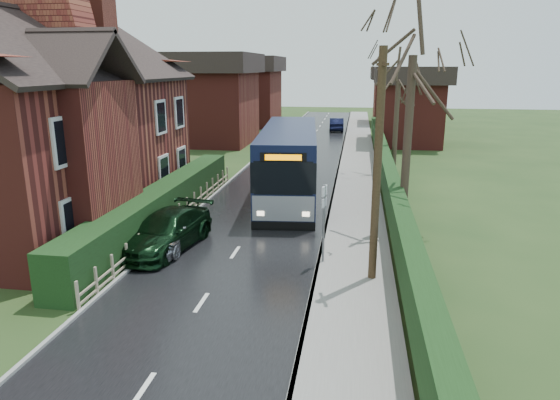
% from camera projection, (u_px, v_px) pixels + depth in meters
% --- Properties ---
extents(ground, '(140.00, 140.00, 0.00)m').
position_uv_depth(ground, '(220.00, 275.00, 16.03)').
color(ground, '#34491F').
rests_on(ground, ground).
extents(road, '(6.00, 100.00, 0.02)m').
position_uv_depth(road, '(272.00, 197.00, 25.58)').
color(road, black).
rests_on(road, ground).
extents(pavement, '(2.50, 100.00, 0.14)m').
position_uv_depth(pavement, '(356.00, 199.00, 24.93)').
color(pavement, slate).
rests_on(pavement, ground).
extents(kerb_right, '(0.12, 100.00, 0.14)m').
position_uv_depth(kerb_right, '(332.00, 198.00, 25.11)').
color(kerb_right, gray).
rests_on(kerb_right, ground).
extents(kerb_left, '(0.12, 100.00, 0.10)m').
position_uv_depth(kerb_left, '(215.00, 194.00, 26.02)').
color(kerb_left, gray).
rests_on(kerb_left, ground).
extents(front_hedge, '(1.20, 16.00, 1.60)m').
position_uv_depth(front_hedge, '(162.00, 205.00, 21.17)').
color(front_hedge, black).
rests_on(front_hedge, ground).
extents(picket_fence, '(0.10, 16.00, 0.90)m').
position_uv_depth(picket_fence, '(180.00, 214.00, 21.15)').
color(picket_fence, tan).
rests_on(picket_fence, ground).
extents(right_wall_hedge, '(0.60, 50.00, 1.80)m').
position_uv_depth(right_wall_hedge, '(389.00, 182.00, 24.46)').
color(right_wall_hedge, maroon).
rests_on(right_wall_hedge, ground).
extents(brick_house, '(9.30, 14.60, 10.30)m').
position_uv_depth(brick_house, '(44.00, 119.00, 20.75)').
color(brick_house, maroon).
rests_on(brick_house, ground).
extents(bus, '(3.72, 11.76, 3.51)m').
position_uv_depth(bus, '(289.00, 163.00, 25.42)').
color(bus, black).
rests_on(bus, ground).
extents(car_silver, '(1.72, 4.12, 1.39)m').
position_uv_depth(car_silver, '(170.00, 228.00, 18.47)').
color(car_silver, '#ADADB2').
rests_on(car_silver, ground).
extents(car_green, '(2.65, 4.98, 1.37)m').
position_uv_depth(car_green, '(166.00, 231.00, 18.18)').
color(car_green, black).
rests_on(car_green, ground).
extents(car_distant, '(1.64, 4.15, 1.34)m').
position_uv_depth(car_distant, '(336.00, 124.00, 52.01)').
color(car_distant, black).
rests_on(car_distant, ground).
extents(bus_stop_sign, '(0.15, 0.42, 2.79)m').
position_uv_depth(bus_stop_sign, '(324.00, 213.00, 16.36)').
color(bus_stop_sign, slate).
rests_on(bus_stop_sign, ground).
extents(telegraph_pole, '(0.32, 0.89, 7.05)m').
position_uv_depth(telegraph_pole, '(377.00, 169.00, 14.63)').
color(telegraph_pole, '#322416').
rests_on(telegraph_pole, ground).
extents(tree_right_near, '(4.57, 4.57, 9.88)m').
position_uv_depth(tree_right_near, '(414.00, 42.00, 18.68)').
color(tree_right_near, '#34271F').
rests_on(tree_right_near, ground).
extents(tree_right_far, '(4.17, 4.17, 8.06)m').
position_uv_depth(tree_right_far, '(399.00, 75.00, 30.22)').
color(tree_right_far, '#35291F').
rests_on(tree_right_far, ground).
extents(tree_house_side, '(4.51, 4.51, 10.25)m').
position_uv_depth(tree_house_side, '(90.00, 47.00, 31.10)').
color(tree_house_side, '#3B2C23').
rests_on(tree_house_side, ground).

